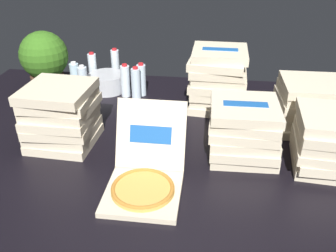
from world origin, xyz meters
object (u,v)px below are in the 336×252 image
(pizza_stack_left_mid, at_px, (332,142))
(pizza_stack_right_near, at_px, (243,130))
(pizza_stack_left_near, at_px, (218,79))
(water_bottle_1, at_px, (93,68))
(pizza_stack_left_far, at_px, (61,115))
(water_bottle_2, at_px, (75,79))
(open_pizza_box, at_px, (145,173))
(water_bottle_0, at_px, (83,82))
(water_bottle_5, at_px, (115,64))
(pizza_stack_right_mid, at_px, (309,104))
(water_bottle_6, at_px, (125,81))
(potted_plant, at_px, (45,61))
(water_bottle_4, at_px, (136,84))
(water_bottle_3, at_px, (141,80))
(ice_bucket, at_px, (107,82))

(pizza_stack_left_mid, xyz_separation_m, pizza_stack_right_near, (-0.45, 0.07, 0.00))
(pizza_stack_left_near, height_order, water_bottle_1, pizza_stack_left_near)
(pizza_stack_left_far, height_order, water_bottle_2, pizza_stack_left_far)
(open_pizza_box, bearing_deg, water_bottle_0, 123.32)
(water_bottle_2, height_order, water_bottle_5, same)
(water_bottle_0, bearing_deg, pizza_stack_left_mid, -23.73)
(pizza_stack_right_mid, relative_size, water_bottle_6, 1.61)
(pizza_stack_left_far, distance_m, water_bottle_0, 0.64)
(water_bottle_6, height_order, potted_plant, potted_plant)
(pizza_stack_left_near, relative_size, water_bottle_1, 1.66)
(pizza_stack_left_far, relative_size, water_bottle_0, 1.58)
(pizza_stack_right_near, bearing_deg, water_bottle_1, 141.24)
(water_bottle_1, distance_m, water_bottle_4, 0.50)
(pizza_stack_left_mid, height_order, water_bottle_3, pizza_stack_left_mid)
(water_bottle_4, bearing_deg, water_bottle_1, 146.05)
(pizza_stack_left_far, xyz_separation_m, potted_plant, (-0.38, 0.66, 0.08))
(pizza_stack_left_far, height_order, water_bottle_4, pizza_stack_left_far)
(pizza_stack_left_far, relative_size, pizza_stack_left_mid, 0.96)
(open_pizza_box, relative_size, pizza_stack_left_far, 1.30)
(pizza_stack_left_mid, distance_m, pizza_stack_right_near, 0.46)
(water_bottle_2, bearing_deg, water_bottle_3, 4.23)
(pizza_stack_right_mid, distance_m, pizza_stack_left_mid, 0.45)
(pizza_stack_left_mid, xyz_separation_m, water_bottle_5, (-1.44, 1.11, -0.03))
(water_bottle_0, xyz_separation_m, water_bottle_1, (-0.02, 0.30, 0.00))
(pizza_stack_left_far, distance_m, pizza_stack_right_near, 1.03)
(water_bottle_1, bearing_deg, pizza_stack_left_far, -83.02)
(water_bottle_0, relative_size, water_bottle_1, 1.00)
(water_bottle_1, xyz_separation_m, water_bottle_3, (0.44, -0.20, 0.00))
(water_bottle_4, height_order, water_bottle_6, same)
(water_bottle_5, distance_m, water_bottle_6, 0.39)
(pizza_stack_right_mid, height_order, pizza_stack_left_far, pizza_stack_left_far)
(pizza_stack_right_near, height_order, water_bottle_2, pizza_stack_right_near)
(open_pizza_box, xyz_separation_m, pizza_stack_left_far, (-0.55, 0.35, 0.10))
(water_bottle_4, distance_m, water_bottle_5, 0.48)
(pizza_stack_left_mid, relative_size, water_bottle_1, 1.64)
(ice_bucket, bearing_deg, water_bottle_5, 89.78)
(water_bottle_0, bearing_deg, pizza_stack_left_far, -81.77)
(water_bottle_3, bearing_deg, pizza_stack_left_far, -113.80)
(pizza_stack_left_near, relative_size, pizza_stack_right_near, 1.08)
(ice_bucket, relative_size, potted_plant, 0.59)
(water_bottle_3, bearing_deg, water_bottle_2, -175.77)
(water_bottle_1, bearing_deg, pizza_stack_right_mid, -19.07)
(water_bottle_5, height_order, potted_plant, potted_plant)
(water_bottle_1, relative_size, water_bottle_5, 1.00)
(pizza_stack_left_mid, distance_m, water_bottle_6, 1.48)
(pizza_stack_left_near, relative_size, water_bottle_3, 1.66)
(water_bottle_5, bearing_deg, pizza_stack_right_mid, -25.23)
(water_bottle_3, height_order, potted_plant, potted_plant)
(pizza_stack_left_mid, relative_size, pizza_stack_right_near, 1.06)
(water_bottle_0, xyz_separation_m, water_bottle_6, (0.30, 0.06, 0.00))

